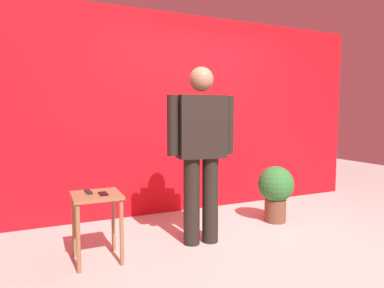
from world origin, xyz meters
name	(u,v)px	position (x,y,z in m)	size (l,w,h in m)	color
ground_plane	(271,247)	(0.00, 0.00, 0.00)	(12.00, 12.00, 0.00)	#B7B2A8
back_wall_red	(200,114)	(0.00, 1.63, 1.32)	(5.11, 0.12, 2.63)	red
standing_person	(201,146)	(-0.58, 0.40, 1.00)	(0.71, 0.29, 1.79)	black
side_table	(97,208)	(-1.62, 0.39, 0.49)	(0.42, 0.42, 0.62)	olive
cell_phone	(103,194)	(-1.57, 0.35, 0.62)	(0.07, 0.14, 0.01)	black
tv_remote	(88,192)	(-1.68, 0.46, 0.63)	(0.04, 0.17, 0.02)	black
potted_plant	(276,189)	(0.56, 0.65, 0.41)	(0.44, 0.44, 0.69)	brown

